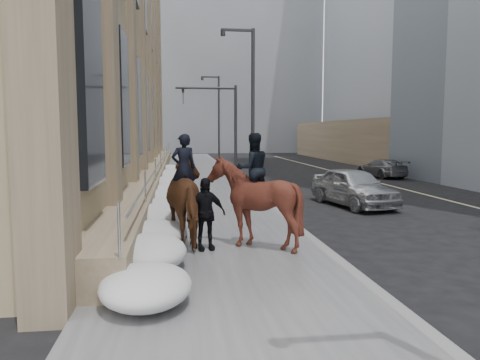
% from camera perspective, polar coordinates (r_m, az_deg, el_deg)
% --- Properties ---
extents(ground, '(140.00, 140.00, 0.00)m').
position_cam_1_polar(ground, '(9.97, -2.36, -11.05)').
color(ground, black).
rests_on(ground, ground).
extents(sidewalk, '(5.00, 80.00, 0.12)m').
position_cam_1_polar(sidewalk, '(19.72, -4.96, -2.42)').
color(sidewalk, '#4D4D50').
rests_on(sidewalk, ground).
extents(curb, '(0.24, 80.00, 0.12)m').
position_cam_1_polar(curb, '(20.01, 2.56, -2.29)').
color(curb, slate).
rests_on(curb, ground).
extents(lane_line, '(0.15, 70.00, 0.01)m').
position_cam_1_polar(lane_line, '(22.74, 22.52, -1.88)').
color(lane_line, '#BFB78C').
rests_on(lane_line, ground).
extents(limestone_building, '(6.10, 44.00, 18.00)m').
position_cam_1_polar(limestone_building, '(30.39, -16.43, 17.04)').
color(limestone_building, '#958661').
rests_on(limestone_building, ground).
extents(bg_building_mid, '(30.00, 12.00, 28.00)m').
position_cam_1_polar(bg_building_mid, '(70.55, -3.58, 14.93)').
color(bg_building_mid, slate).
rests_on(bg_building_mid, ground).
extents(bg_building_far, '(24.00, 12.00, 20.00)m').
position_cam_1_polar(bg_building_far, '(81.97, -11.26, 10.75)').
color(bg_building_far, gray).
rests_on(bg_building_far, ground).
extents(streetlight_mid, '(1.71, 0.24, 8.00)m').
position_cam_1_polar(streetlight_mid, '(23.83, 1.20, 9.92)').
color(streetlight_mid, '#2D2D30').
rests_on(streetlight_mid, ground).
extents(streetlight_far, '(1.71, 0.24, 8.00)m').
position_cam_1_polar(streetlight_far, '(43.68, -2.80, 8.08)').
color(streetlight_far, '#2D2D30').
rests_on(streetlight_far, ground).
extents(traffic_signal, '(4.10, 0.22, 6.00)m').
position_cam_1_polar(traffic_signal, '(31.65, -2.22, 7.88)').
color(traffic_signal, '#2D2D30').
rests_on(traffic_signal, ground).
extents(snow_bank, '(1.70, 18.10, 0.76)m').
position_cam_1_polar(snow_bank, '(17.78, -9.29, -2.05)').
color(snow_bank, silver).
rests_on(snow_bank, sidewalk).
extents(mounted_horse_left, '(1.74, 2.76, 2.74)m').
position_cam_1_polar(mounted_horse_left, '(11.84, -6.02, -2.16)').
color(mounted_horse_left, '#432514').
rests_on(mounted_horse_left, sidewalk).
extents(mounted_horse_right, '(2.17, 2.34, 2.76)m').
position_cam_1_polar(mounted_horse_right, '(11.27, 1.65, -2.24)').
color(mounted_horse_right, '#3D1911').
rests_on(mounted_horse_right, sidewalk).
extents(pedestrian, '(1.07, 0.61, 1.72)m').
position_cam_1_polar(pedestrian, '(11.07, -4.33, -4.13)').
color(pedestrian, black).
rests_on(pedestrian, sidewalk).
extents(car_silver, '(2.58, 4.70, 1.52)m').
position_cam_1_polar(car_silver, '(18.85, 13.65, -0.82)').
color(car_silver, '#B8BCC1').
rests_on(car_silver, ground).
extents(car_grey, '(2.21, 4.23, 1.17)m').
position_cam_1_polar(car_grey, '(31.32, 16.89, 1.39)').
color(car_grey, slate).
rests_on(car_grey, ground).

